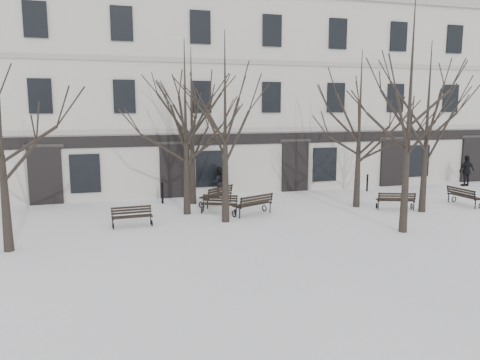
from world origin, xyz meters
name	(u,v)px	position (x,y,z in m)	size (l,w,h in m)	color
ground	(291,229)	(0.00, 0.00, 0.00)	(100.00, 100.00, 0.00)	white
building	(216,97)	(0.00, 12.96, 5.52)	(40.40, 10.20, 11.40)	beige
tree_1	(225,104)	(-2.23, 1.91, 4.98)	(5.57, 5.57, 7.96)	black
tree_2	(411,87)	(4.08, -1.64, 5.63)	(6.30, 6.30, 9.00)	black
tree_3	(428,107)	(7.12, 1.20, 4.88)	(5.47, 5.47, 7.81)	black
tree_4	(185,107)	(-3.56, 3.82, 4.89)	(5.48, 5.48, 7.83)	black
tree_5	(192,108)	(-2.87, 6.03, 4.84)	(5.42, 5.42, 7.74)	black
tree_6	(360,110)	(4.73, 3.04, 4.72)	(5.28, 5.28, 7.55)	black
bench_0	(132,216)	(-6.13, 2.22, 0.45)	(1.66, 0.68, 0.82)	black
bench_1	(253,204)	(-0.71, 2.72, 0.53)	(2.03, 1.41, 0.98)	black
bench_2	(396,200)	(6.16, 1.91, 0.48)	(1.83, 1.19, 0.88)	black
bench_3	(219,203)	(-2.08, 3.62, 0.45)	(1.72, 1.24, 0.83)	black
bench_4	(217,195)	(-1.79, 5.30, 0.53)	(1.93, 1.73, 0.98)	black
bench_5	(464,196)	(10.01, 1.81, 0.49)	(0.77, 1.84, 0.91)	black
bollard_a	(162,192)	(-4.36, 6.51, 0.59)	(0.14, 0.14, 1.10)	black
bollard_b	(367,182)	(7.52, 6.65, 0.54)	(0.13, 0.13, 1.01)	black
pedestrian_b	(219,197)	(-1.24, 7.25, 0.00)	(0.82, 0.64, 1.69)	black
pedestrian_c	(465,186)	(14.39, 6.56, 0.00)	(1.12, 0.47, 1.92)	black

